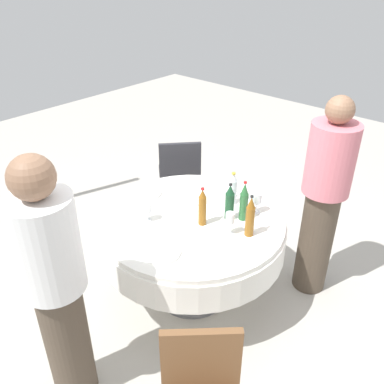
{
  "coord_description": "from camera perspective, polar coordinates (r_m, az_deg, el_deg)",
  "views": [
    {
      "loc": [
        1.86,
        1.66,
        2.41
      ],
      "look_at": [
        0.0,
        0.0,
        0.96
      ],
      "focal_mm": 38.53,
      "sensor_mm": 36.0,
      "label": 1
    }
  ],
  "objects": [
    {
      "name": "person_left",
      "position": [
        3.19,
        17.76,
        -0.76
      ],
      "size": [
        0.34,
        0.34,
        1.61
      ],
      "rotation": [
        0.0,
        0.0,
        0.84
      ],
      "color": "#4C3F33",
      "rests_on": "ground_plane"
    },
    {
      "name": "wine_glass_east",
      "position": [
        3.04,
        8.99,
        -0.89
      ],
      "size": [
        0.07,
        0.07,
        0.16
      ],
      "color": "white",
      "rests_on": "dining_table"
    },
    {
      "name": "bottle_dark_green_left",
      "position": [
        2.93,
        5.22,
        -1.48
      ],
      "size": [
        0.07,
        0.07,
        0.29
      ],
      "color": "#194728",
      "rests_on": "dining_table"
    },
    {
      "name": "knife_east",
      "position": [
        3.16,
        1.75,
        -1.63
      ],
      "size": [
        0.16,
        0.11,
        0.0
      ],
      "primitive_type": "cube",
      "rotation": [
        0.0,
        0.0,
        5.7
      ],
      "color": "silver",
      "rests_on": "dining_table"
    },
    {
      "name": "chair_right",
      "position": [
        4.11,
        -1.74,
        2.8
      ],
      "size": [
        0.56,
        0.56,
        0.87
      ],
      "rotation": [
        0.0,
        0.0,
        2.41
      ],
      "color": "#2D2D33",
      "rests_on": "ground_plane"
    },
    {
      "name": "wine_glass_north",
      "position": [
        2.94,
        -6.28,
        -2.3
      ],
      "size": [
        0.07,
        0.07,
        0.14
      ],
      "color": "white",
      "rests_on": "dining_table"
    },
    {
      "name": "plate_far",
      "position": [
        3.3,
        -6.23,
        -0.15
      ],
      "size": [
        0.23,
        0.23,
        0.02
      ],
      "color": "white",
      "rests_on": "dining_table"
    },
    {
      "name": "knife_near",
      "position": [
        3.41,
        -2.59,
        0.95
      ],
      "size": [
        0.12,
        0.15,
        0.0
      ],
      "primitive_type": "cube",
      "rotation": [
        0.0,
        0.0,
        0.94
      ],
      "color": "silver",
      "rests_on": "dining_table"
    },
    {
      "name": "wine_glass_outer",
      "position": [
        2.78,
        5.28,
        -3.78
      ],
      "size": [
        0.06,
        0.06,
        0.17
      ],
      "color": "white",
      "rests_on": "dining_table"
    },
    {
      "name": "bottle_clear_east",
      "position": [
        3.13,
        5.68,
        0.42
      ],
      "size": [
        0.06,
        0.06,
        0.26
      ],
      "color": "silver",
      "rests_on": "dining_table"
    },
    {
      "name": "fork_west",
      "position": [
        3.09,
        -2.38,
        -2.38
      ],
      "size": [
        0.13,
        0.14,
        0.0
      ],
      "primitive_type": "cube",
      "rotation": [
        0.0,
        0.0,
        3.98
      ],
      "color": "silver",
      "rests_on": "dining_table"
    },
    {
      "name": "ground_plane",
      "position": [
        3.46,
        -0.0,
        -13.81
      ],
      "size": [
        10.0,
        10.0,
        0.0
      ],
      "primitive_type": "plane",
      "color": "#B7B2A8"
    },
    {
      "name": "bottle_green_near",
      "position": [
        2.93,
        7.2,
        -1.39
      ],
      "size": [
        0.06,
        0.06,
        0.31
      ],
      "color": "#2D6B38",
      "rests_on": "dining_table"
    },
    {
      "name": "bottle_amber_west",
      "position": [
        2.86,
        1.45,
        -2.15
      ],
      "size": [
        0.06,
        0.06,
        0.29
      ],
      "color": "#8C5619",
      "rests_on": "dining_table"
    },
    {
      "name": "person_near",
      "position": [
        2.38,
        -18.35,
        -12.28
      ],
      "size": [
        0.34,
        0.34,
        1.63
      ],
      "rotation": [
        0.0,
        0.0,
        -1.56
      ],
      "color": "#4C3F33",
      "rests_on": "ground_plane"
    },
    {
      "name": "bottle_amber_outer",
      "position": [
        2.77,
        8.05,
        -3.45
      ],
      "size": [
        0.06,
        0.06,
        0.31
      ],
      "color": "#8C5619",
      "rests_on": "dining_table"
    },
    {
      "name": "plate_front",
      "position": [
        2.67,
        -4.19,
        -8.31
      ],
      "size": [
        0.25,
        0.25,
        0.02
      ],
      "color": "white",
      "rests_on": "dining_table"
    },
    {
      "name": "plate_rear",
      "position": [
        3.34,
        4.88,
        0.35
      ],
      "size": [
        0.24,
        0.24,
        0.02
      ],
      "color": "white",
      "rests_on": "dining_table"
    },
    {
      "name": "dining_table",
      "position": [
        3.08,
        -0.0,
        -5.88
      ],
      "size": [
        1.37,
        1.37,
        0.74
      ],
      "color": "white",
      "rests_on": "ground_plane"
    }
  ]
}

